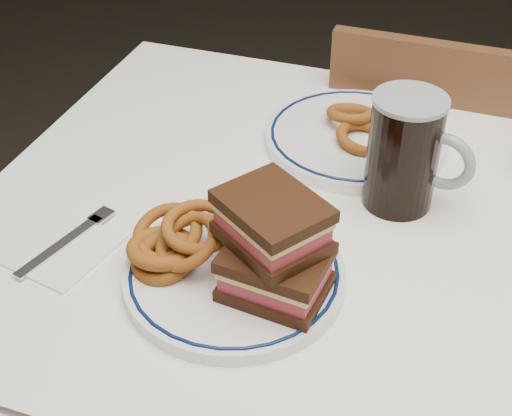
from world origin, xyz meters
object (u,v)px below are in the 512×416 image
(reuben_sandwich, at_px, (274,247))
(beer_mug, at_px, (406,152))
(far_plate, at_px, (355,137))
(main_plate, at_px, (234,274))
(chair_far, at_px, (426,195))

(reuben_sandwich, xyz_separation_m, beer_mug, (0.11, 0.24, 0.01))
(beer_mug, bearing_deg, far_plate, 125.16)
(main_plate, relative_size, far_plate, 0.96)
(reuben_sandwich, height_order, beer_mug, beer_mug)
(main_plate, bearing_deg, chair_far, 73.94)
(main_plate, distance_m, beer_mug, 0.29)
(reuben_sandwich, distance_m, beer_mug, 0.27)
(beer_mug, height_order, far_plate, beer_mug)
(beer_mug, distance_m, far_plate, 0.18)
(reuben_sandwich, bearing_deg, main_plate, 168.04)
(chair_far, distance_m, beer_mug, 0.56)
(reuben_sandwich, bearing_deg, beer_mug, 65.15)
(chair_far, relative_size, main_plate, 3.09)
(chair_far, height_order, far_plate, chair_far)
(chair_far, relative_size, far_plate, 2.97)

